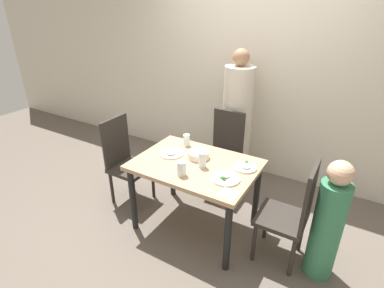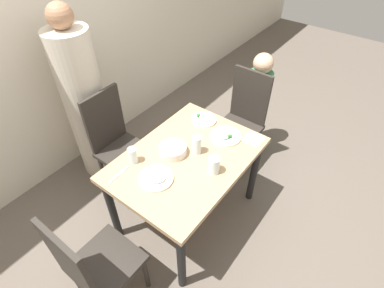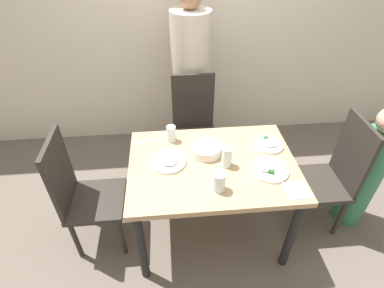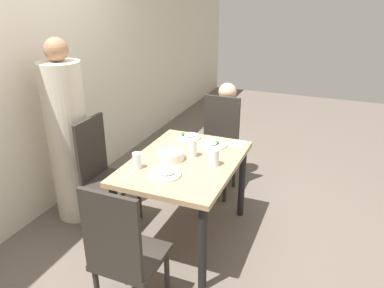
# 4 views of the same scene
# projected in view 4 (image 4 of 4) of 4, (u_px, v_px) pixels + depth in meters

# --- Properties ---
(ground_plane) EXTENTS (10.00, 10.00, 0.00)m
(ground_plane) POSITION_uv_depth(u_px,v_px,m) (186.00, 236.00, 3.25)
(ground_plane) COLOR #60564C
(wall_back) EXTENTS (10.00, 0.06, 2.70)m
(wall_back) POSITION_uv_depth(u_px,v_px,m) (32.00, 68.00, 3.22)
(wall_back) COLOR beige
(wall_back) RESTS_ON ground_plane
(dining_table) EXTENTS (1.14, 0.81, 0.74)m
(dining_table) POSITION_uv_depth(u_px,v_px,m) (185.00, 171.00, 3.00)
(dining_table) COLOR tan
(dining_table) RESTS_ON ground_plane
(chair_adult_spot) EXTENTS (0.40, 0.40, 0.98)m
(chair_adult_spot) POSITION_uv_depth(u_px,v_px,m) (104.00, 171.00, 3.26)
(chair_adult_spot) COLOR #2D2823
(chair_adult_spot) RESTS_ON ground_plane
(chair_child_spot) EXTENTS (0.40, 0.40, 0.98)m
(chair_child_spot) POSITION_uv_depth(u_px,v_px,m) (218.00, 143.00, 3.84)
(chair_child_spot) COLOR #2D2823
(chair_child_spot) RESTS_ON ground_plane
(chair_empty_left) EXTENTS (0.40, 0.40, 0.98)m
(chair_empty_left) POSITION_uv_depth(u_px,v_px,m) (124.00, 253.00, 2.27)
(chair_empty_left) COLOR #2D2823
(chair_empty_left) RESTS_ON ground_plane
(person_adult) EXTENTS (0.35, 0.35, 1.64)m
(person_adult) POSITION_uv_depth(u_px,v_px,m) (69.00, 140.00, 3.29)
(person_adult) COLOR beige
(person_adult) RESTS_ON ground_plane
(person_child) EXTENTS (0.23, 0.23, 1.08)m
(person_child) POSITION_uv_depth(u_px,v_px,m) (226.00, 134.00, 4.08)
(person_child) COLOR #387F56
(person_child) RESTS_ON ground_plane
(bowl_curry) EXTENTS (0.21, 0.21, 0.07)m
(bowl_curry) POSITION_uv_depth(u_px,v_px,m) (171.00, 155.00, 2.96)
(bowl_curry) COLOR silver
(bowl_curry) RESTS_ON dining_table
(plate_rice_adult) EXTENTS (0.24, 0.24, 0.05)m
(plate_rice_adult) POSITION_uv_depth(u_px,v_px,m) (213.00, 144.00, 3.22)
(plate_rice_adult) COLOR white
(plate_rice_adult) RESTS_ON dining_table
(plate_rice_child) EXTENTS (0.24, 0.24, 0.05)m
(plate_rice_child) POSITION_uv_depth(u_px,v_px,m) (165.00, 174.00, 2.71)
(plate_rice_child) COLOR white
(plate_rice_child) RESTS_ON dining_table
(plate_noodles) EXTENTS (0.21, 0.21, 0.05)m
(plate_noodles) POSITION_uv_depth(u_px,v_px,m) (189.00, 137.00, 3.38)
(plate_noodles) COLOR white
(plate_noodles) RESTS_ON dining_table
(glass_water_tall) EXTENTS (0.07, 0.07, 0.15)m
(glass_water_tall) POSITION_uv_depth(u_px,v_px,m) (192.00, 148.00, 2.99)
(glass_water_tall) COLOR silver
(glass_water_tall) RESTS_ON dining_table
(glass_water_short) EXTENTS (0.07, 0.07, 0.12)m
(glass_water_short) POSITION_uv_depth(u_px,v_px,m) (137.00, 161.00, 2.80)
(glass_water_short) COLOR silver
(glass_water_short) RESTS_ON dining_table
(glass_water_center) EXTENTS (0.08, 0.08, 0.13)m
(glass_water_center) POSITION_uv_depth(u_px,v_px,m) (214.00, 157.00, 2.85)
(glass_water_center) COLOR silver
(glass_water_center) RESTS_ON dining_table
(napkin_folded) EXTENTS (0.14, 0.14, 0.01)m
(napkin_folded) POSITION_uv_depth(u_px,v_px,m) (238.00, 143.00, 3.26)
(napkin_folded) COLOR white
(napkin_folded) RESTS_ON dining_table
(fork_steel) EXTENTS (0.18, 0.03, 0.01)m
(fork_steel) POSITION_uv_depth(u_px,v_px,m) (128.00, 177.00, 2.69)
(fork_steel) COLOR silver
(fork_steel) RESTS_ON dining_table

